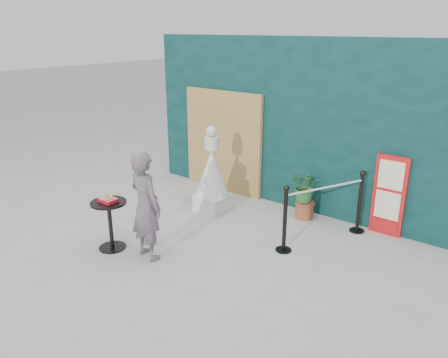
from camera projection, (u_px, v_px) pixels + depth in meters
ground at (170, 271)px, 5.94m from camera, size 60.00×60.00×0.00m
back_wall at (292, 124)px, 7.78m from camera, size 6.00×0.30×3.00m
bamboo_fence at (223, 142)px, 8.61m from camera, size 1.80×0.08×2.00m
woman at (146, 206)px, 6.07m from camera, size 0.62×0.45×1.57m
menu_board at (389, 196)px, 6.81m from camera, size 0.50×0.07×1.30m
statue at (212, 177)px, 7.73m from camera, size 0.61×0.61×1.55m
cafe_table at (110, 218)px, 6.40m from camera, size 0.52×0.52×0.75m
food_basket at (108, 199)px, 6.31m from camera, size 0.26×0.19×0.11m
planter at (306, 191)px, 7.43m from camera, size 0.50×0.44×0.86m
stanchion_barrier at (324, 211)px, 6.63m from camera, size 0.84×1.54×1.03m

